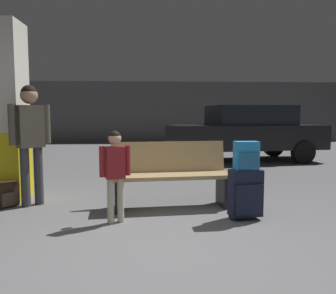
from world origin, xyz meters
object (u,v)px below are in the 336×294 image
at_px(adult, 30,132).
at_px(parked_car_near, 245,132).
at_px(backpack_dark_floor, 7,195).
at_px(bench, 171,175).
at_px(suitcase, 246,193).
at_px(backpack_bright, 246,156).
at_px(structural_pillar, 4,113).
at_px(child, 115,166).

relative_size(adult, parked_car_near, 0.39).
distance_m(adult, backpack_dark_floor, 0.92).
bearing_deg(bench, suitcase, -35.69).
bearing_deg(backpack_dark_floor, adult, 10.10).
relative_size(suitcase, backpack_bright, 1.78).
bearing_deg(structural_pillar, bench, -13.26).
distance_m(suitcase, backpack_dark_floor, 3.20).
bearing_deg(adult, suitcase, -15.73).
height_order(suitcase, parked_car_near, parked_car_near).
relative_size(backpack_dark_floor, parked_car_near, 0.08).
height_order(bench, backpack_dark_floor, bench).
height_order(bench, backpack_bright, backpack_bright).
relative_size(bench, suitcase, 2.72).
distance_m(structural_pillar, bench, 2.63).
xyz_separation_m(structural_pillar, child, (1.74, -1.24, -0.63)).
relative_size(structural_pillar, adult, 1.57).
relative_size(structural_pillar, bench, 1.58).
distance_m(bench, adult, 2.01).
xyz_separation_m(adult, parked_car_near, (4.24, 4.44, -0.22)).
bearing_deg(adult, structural_pillar, 140.98).
distance_m(child, adult, 1.53).
relative_size(structural_pillar, backpack_dark_floor, 7.66).
xyz_separation_m(backpack_bright, parked_car_near, (1.46, 5.22, 0.03)).
xyz_separation_m(bench, backpack_bright, (0.87, -0.62, 0.33)).
bearing_deg(backpack_bright, adult, 164.25).
height_order(backpack_bright, parked_car_near, parked_car_near).
bearing_deg(child, parked_car_near, 60.28).
bearing_deg(structural_pillar, backpack_bright, -19.96).
relative_size(suitcase, adult, 0.36).
distance_m(adult, parked_car_near, 6.14).
relative_size(structural_pillar, suitcase, 4.31).
distance_m(suitcase, adult, 2.98).
height_order(backpack_dark_floor, parked_car_near, parked_car_near).
distance_m(suitcase, child, 1.59).
bearing_deg(child, structural_pillar, 144.50).
distance_m(backpack_bright, parked_car_near, 5.42).
relative_size(backpack_bright, child, 0.32).
bearing_deg(backpack_dark_floor, child, -26.28).
relative_size(structural_pillar, backpack_bright, 7.66).
bearing_deg(backpack_dark_floor, structural_pillar, 110.57).
distance_m(suitcase, parked_car_near, 5.44).
height_order(structural_pillar, parked_car_near, structural_pillar).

